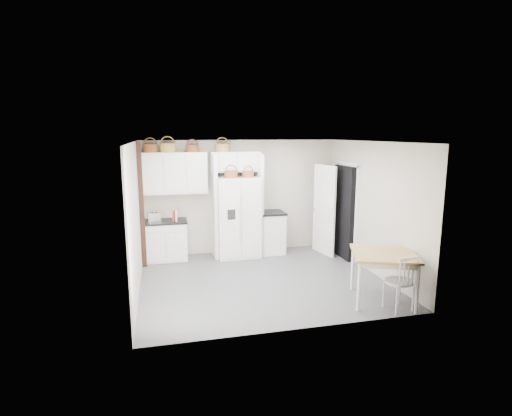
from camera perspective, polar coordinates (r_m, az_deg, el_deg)
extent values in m
plane|color=#505052|center=(7.72, 0.89, -10.23)|extent=(4.50, 4.50, 0.00)
plane|color=white|center=(7.22, 0.95, 9.44)|extent=(4.50, 4.50, 0.00)
plane|color=#B6A892|center=(9.28, -2.17, 1.64)|extent=(4.50, 0.00, 4.50)
plane|color=#B6A892|center=(7.15, -16.83, -1.54)|extent=(0.00, 4.00, 4.00)
plane|color=#B6A892|center=(8.21, 16.31, 0.02)|extent=(0.00, 4.00, 4.00)
cube|color=white|center=(8.96, -2.62, -1.28)|extent=(0.93, 0.75, 1.80)
cube|color=silver|center=(8.99, -12.81, -4.64)|extent=(0.91, 0.58, 0.84)
cube|color=silver|center=(9.31, 2.21, -3.58)|extent=(0.53, 0.63, 0.93)
cube|color=olive|center=(7.01, 17.65, -9.36)|extent=(1.29, 1.29, 0.83)
cube|color=silver|center=(6.74, 19.78, -9.87)|extent=(0.50, 0.46, 0.92)
cube|color=black|center=(8.89, -12.93, -1.90)|extent=(0.95, 0.61, 0.04)
cube|color=black|center=(9.21, 2.24, -0.65)|extent=(0.57, 0.68, 0.04)
cube|color=silver|center=(8.87, -14.33, -1.25)|extent=(0.29, 0.19, 0.18)
cube|color=#AD222C|center=(8.79, -11.67, -1.15)|extent=(0.06, 0.15, 0.21)
cube|color=beige|center=(8.78, -11.46, -1.01)|extent=(0.07, 0.17, 0.26)
cylinder|color=brown|center=(8.82, -14.85, 8.25)|extent=(0.31, 0.31, 0.17)
cylinder|color=olive|center=(8.82, -12.48, 8.41)|extent=(0.33, 0.33, 0.19)
cylinder|color=brown|center=(8.85, -9.09, 8.41)|extent=(0.27, 0.27, 0.16)
cylinder|color=olive|center=(8.93, -4.85, 8.59)|extent=(0.31, 0.31, 0.17)
cylinder|color=brown|center=(8.69, -3.60, 4.85)|extent=(0.28, 0.28, 0.15)
cylinder|color=brown|center=(8.76, -1.13, 4.86)|extent=(0.25, 0.25, 0.13)
cube|color=silver|center=(8.86, -11.56, 4.91)|extent=(1.40, 0.34, 0.90)
cube|color=silver|center=(8.99, -2.94, 6.63)|extent=(1.12, 0.34, 0.45)
cube|color=silver|center=(8.91, -5.95, 0.23)|extent=(0.08, 0.60, 2.30)
cube|color=silver|center=(9.09, 0.43, 0.50)|extent=(0.08, 0.60, 2.30)
cube|color=black|center=(8.47, -16.02, 0.36)|extent=(0.09, 0.09, 2.60)
cube|color=black|center=(9.08, 12.61, -0.58)|extent=(0.18, 0.85, 2.05)
cube|color=white|center=(9.23, 9.69, -0.29)|extent=(0.21, 0.79, 2.05)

